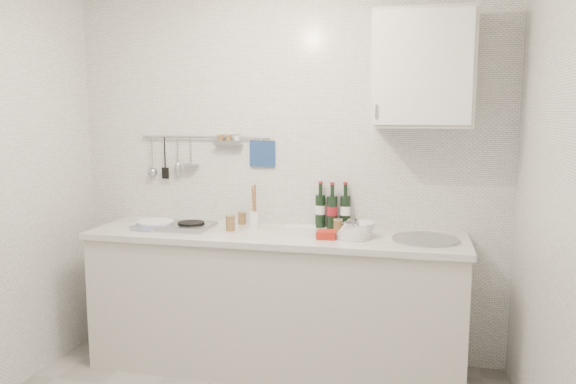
# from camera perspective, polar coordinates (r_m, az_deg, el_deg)

# --- Properties ---
(back_wall) EXTENTS (3.00, 0.02, 2.50)m
(back_wall) POSITION_cam_1_polar(r_m,az_deg,el_deg) (3.88, -0.26, 1.53)
(back_wall) COLOR silver
(back_wall) RESTS_ON floor
(wall_right) EXTENTS (0.02, 2.80, 2.50)m
(wall_right) POSITION_cam_1_polar(r_m,az_deg,el_deg) (2.46, 27.18, -3.17)
(wall_right) COLOR silver
(wall_right) RESTS_ON floor
(counter) EXTENTS (2.44, 0.64, 0.96)m
(counter) POSITION_cam_1_polar(r_m,az_deg,el_deg) (3.78, -1.23, -11.38)
(counter) COLOR #BCB8AE
(counter) RESTS_ON floor
(wall_rail) EXTENTS (0.98, 0.09, 0.34)m
(wall_rail) POSITION_cam_1_polar(r_m,az_deg,el_deg) (4.01, -8.71, 4.18)
(wall_rail) COLOR #93969B
(wall_rail) RESTS_ON back_wall
(wall_cabinet) EXTENTS (0.60, 0.38, 0.70)m
(wall_cabinet) POSITION_cam_1_polar(r_m,az_deg,el_deg) (3.58, 13.51, 11.99)
(wall_cabinet) COLOR #BCB8AE
(wall_cabinet) RESTS_ON back_wall
(plate_stack_hob) EXTENTS (0.27, 0.26, 0.05)m
(plate_stack_hob) POSITION_cam_1_polar(r_m,az_deg,el_deg) (3.89, -13.46, -3.22)
(plate_stack_hob) COLOR #494EA7
(plate_stack_hob) RESTS_ON counter
(plate_stack_sink) EXTENTS (0.24, 0.23, 0.11)m
(plate_stack_sink) POSITION_cam_1_polar(r_m,az_deg,el_deg) (3.52, 6.95, -3.87)
(plate_stack_sink) COLOR white
(plate_stack_sink) RESTS_ON counter
(wine_bottles) EXTENTS (0.24, 0.11, 0.31)m
(wine_bottles) POSITION_cam_1_polar(r_m,az_deg,el_deg) (3.78, 4.55, -1.34)
(wine_bottles) COLOR black
(wine_bottles) RESTS_ON counter
(butter_dish) EXTENTS (0.21, 0.13, 0.06)m
(butter_dish) POSITION_cam_1_polar(r_m,az_deg,el_deg) (3.57, 1.26, -3.94)
(butter_dish) COLOR white
(butter_dish) RESTS_ON counter
(strawberry_punnet) EXTENTS (0.13, 0.13, 0.05)m
(strawberry_punnet) POSITION_cam_1_polar(r_m,az_deg,el_deg) (3.49, 3.93, -4.33)
(strawberry_punnet) COLOR red
(strawberry_punnet) RESTS_ON counter
(utensil_crock) EXTENTS (0.07, 0.07, 0.29)m
(utensil_crock) POSITION_cam_1_polar(r_m,az_deg,el_deg) (3.81, -3.47, -2.57)
(utensil_crock) COLOR white
(utensil_crock) RESTS_ON counter
(jar_a) EXTENTS (0.06, 0.06, 0.09)m
(jar_a) POSITION_cam_1_polar(r_m,az_deg,el_deg) (3.93, -4.71, -2.60)
(jar_a) COLOR brown
(jar_a) RESTS_ON counter
(jar_b) EXTENTS (0.07, 0.07, 0.07)m
(jar_b) POSITION_cam_1_polar(r_m,az_deg,el_deg) (3.73, 6.54, -3.32)
(jar_b) COLOR brown
(jar_b) RESTS_ON counter
(jar_c) EXTENTS (0.06, 0.06, 0.08)m
(jar_c) POSITION_cam_1_polar(r_m,az_deg,el_deg) (3.68, 5.09, -3.40)
(jar_c) COLOR brown
(jar_c) RESTS_ON counter
(jar_d) EXTENTS (0.07, 0.07, 0.11)m
(jar_d) POSITION_cam_1_polar(r_m,az_deg,el_deg) (3.72, -5.87, -3.10)
(jar_d) COLOR brown
(jar_d) RESTS_ON counter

